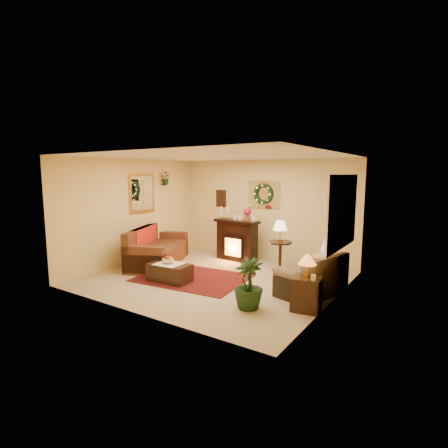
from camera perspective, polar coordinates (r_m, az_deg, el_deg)
The scene contains 31 objects.
floor at distance 7.62m, azimuth -1.47°, elevation -8.91°, with size 5.00×5.00×0.00m, color beige.
ceiling at distance 7.29m, azimuth -1.55°, elevation 11.02°, with size 5.00×5.00×0.00m, color white.
wall_back at distance 9.26m, azimuth 6.52°, elevation 2.31°, with size 5.00×5.00×0.00m, color #EFD88C.
wall_front at distance 5.67m, azimuth -14.69°, elevation -1.62°, with size 5.00×5.00×0.00m, color #EFD88C.
wall_left at distance 9.01m, azimuth -14.65°, elevation 1.93°, with size 4.50×4.50×0.00m, color #EFD88C.
wall_right at distance 6.26m, azimuth 17.56°, elevation -0.83°, with size 4.50×4.50×0.00m, color #EFD88C.
area_rug at distance 7.69m, azimuth -5.09°, elevation -8.74°, with size 2.28×1.71×0.01m, color #42060F.
sofa at distance 8.86m, azimuth -10.65°, elevation -3.74°, with size 0.95×2.16×0.93m, color brown.
red_throw at distance 9.03m, azimuth -10.22°, elevation -3.33°, with size 0.80×1.29×0.02m, color #BE0900.
fireplace at distance 9.09m, azimuth 2.12°, elevation -2.52°, with size 1.08×0.34×0.99m, color black.
poinsettia at distance 8.79m, azimuth 3.81°, elevation 2.04°, with size 0.20×0.20×0.20m, color #AF1A32.
mantel_candle_a at distance 9.24m, azimuth -0.46°, elevation 2.10°, with size 0.06×0.06×0.19m, color white.
mantel_candle_b at distance 9.10m, azimuth 0.71°, elevation 2.01°, with size 0.06×0.06×0.17m, color white.
mantel_mirror at distance 9.21m, azimuth 6.50°, elevation 4.78°, with size 0.92×0.02×0.72m, color white.
wreath at distance 9.18m, azimuth 6.39°, elevation 4.89°, with size 0.55×0.55×0.11m, color #194719.
wall_art at distance 9.91m, azimuth -0.49°, elevation 4.20°, with size 0.32×0.03×0.48m, color #381E11.
gold_mirror at distance 9.16m, azimuth -13.26°, elevation 4.91°, with size 0.03×0.84×1.00m, color gold.
hanging_plant at distance 9.58m, azimuth -9.44°, elevation 6.47°, with size 0.33×0.28×0.36m, color #194719.
loveseat at distance 6.77m, azimuth 14.11°, elevation -7.66°, with size 0.76×1.31×0.76m, color #7F715C.
window_frame at distance 6.76m, azimuth 18.82°, elevation 1.90°, with size 0.03×1.86×1.36m, color white.
window_glass at distance 6.77m, azimuth 18.70°, elevation 1.90°, with size 0.02×1.70×1.22m, color black.
window_sill at distance 6.89m, azimuth 17.72°, elevation -3.67°, with size 0.22×1.86×0.04m, color white.
mini_tree at distance 6.44m, azimuth 16.42°, elevation -2.89°, with size 0.20×0.20×0.30m, color white.
sill_plant at distance 7.52m, azimuth 19.20°, elevation -1.11°, with size 0.25×0.20×0.46m, color #22591A.
side_table_round at distance 8.25m, azimuth 9.13°, elevation -5.33°, with size 0.53×0.53×0.69m, color #3F200D.
lamp_cream at distance 8.12m, azimuth 9.13°, elevation -1.55°, with size 0.32×0.32×0.50m, color beige.
end_table_square at distance 6.04m, azimuth 13.34°, elevation -11.06°, with size 0.46×0.46×0.56m, color black.
lamp_tiffany at distance 5.90m, azimuth 13.39°, elevation -6.71°, with size 0.31×0.31×0.45m, color orange.
coffee_table at distance 7.46m, azimuth -8.88°, elevation -7.70°, with size 0.89×0.49×0.38m, color #503522.
fruit_bowl at distance 7.42m, azimuth -9.16°, elevation -5.87°, with size 0.25×0.25×0.06m, color beige.
floor_palm at distance 5.89m, azimuth 4.02°, elevation -9.52°, with size 1.45×1.45×2.59m, color #24502B.
Camera 1 is at (4.19, -5.96, 2.24)m, focal length 28.00 mm.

